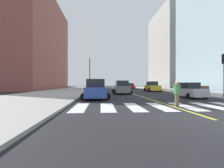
% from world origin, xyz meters
% --- Properties ---
extents(ground_plane, '(220.00, 220.00, 0.00)m').
position_xyz_m(ground_plane, '(0.00, 0.00, 0.00)').
color(ground_plane, black).
extents(sidewalk_kerb_east, '(10.00, 120.00, 0.15)m').
position_xyz_m(sidewalk_kerb_east, '(12.20, 20.00, 0.07)').
color(sidewalk_kerb_east, '#9E9B93').
rests_on(sidewalk_kerb_east, ground).
extents(sidewalk_kerb_west, '(10.00, 120.00, 0.15)m').
position_xyz_m(sidewalk_kerb_west, '(-12.20, 20.00, 0.07)').
color(sidewalk_kerb_west, '#9E9B93').
rests_on(sidewalk_kerb_west, ground).
extents(crosswalk_paint, '(13.50, 4.00, 0.01)m').
position_xyz_m(crosswalk_paint, '(0.00, 4.00, 0.01)').
color(crosswalk_paint, silver).
rests_on(crosswalk_paint, ground).
extents(lane_divider_paint, '(0.16, 80.00, 0.01)m').
position_xyz_m(lane_divider_paint, '(0.00, 40.00, 0.01)').
color(lane_divider_paint, yellow).
rests_on(lane_divider_paint, ground).
extents(parking_garage_concrete, '(18.00, 24.00, 31.76)m').
position_xyz_m(parking_garage_concrete, '(27.47, 56.65, 15.88)').
color(parking_garage_concrete, '#9E9B93').
rests_on(parking_garage_concrete, ground).
extents(low_rise_brick_west, '(16.00, 32.00, 26.68)m').
position_xyz_m(low_rise_brick_west, '(-26.47, 41.18, 13.34)').
color(low_rise_brick_west, brown).
rests_on(low_rise_brick_west, ground).
extents(car_green_nearest, '(2.76, 4.33, 1.91)m').
position_xyz_m(car_green_nearest, '(1.88, 35.78, 0.89)').
color(car_green_nearest, '#236B42').
rests_on(car_green_nearest, ground).
extents(car_black_second, '(2.82, 4.52, 2.02)m').
position_xyz_m(car_black_second, '(1.69, 54.25, 0.94)').
color(car_black_second, black).
rests_on(car_black_second, ground).
extents(car_gray_third, '(2.88, 4.59, 2.04)m').
position_xyz_m(car_gray_third, '(-1.80, 17.16, 0.95)').
color(car_gray_third, slate).
rests_on(car_gray_third, ground).
extents(car_blue_fourth, '(2.92, 4.59, 2.02)m').
position_xyz_m(car_blue_fourth, '(-5.50, 9.48, 0.95)').
color(car_blue_fourth, '#2D479E').
rests_on(car_blue_fourth, ground).
extents(car_yellow_fifth, '(2.94, 4.64, 2.05)m').
position_xyz_m(car_yellow_fifth, '(5.47, 24.37, 0.96)').
color(car_yellow_fifth, gold).
rests_on(car_yellow_fifth, ground).
extents(car_red_sixth, '(2.52, 3.99, 1.77)m').
position_xyz_m(car_red_sixth, '(4.99, 44.34, 0.83)').
color(car_red_sixth, red).
rests_on(car_red_sixth, ground).
extents(car_silver_seventh, '(2.41, 3.83, 1.70)m').
position_xyz_m(car_silver_seventh, '(4.94, 10.18, 0.80)').
color(car_silver_seventh, '#B7B7BC').
rests_on(car_silver_seventh, ground).
extents(traffic_light_near_corner, '(0.36, 0.41, 4.46)m').
position_xyz_m(traffic_light_near_corner, '(7.64, 8.59, 3.30)').
color(traffic_light_near_corner, black).
rests_on(traffic_light_near_corner, sidewalk_kerb_east).
extents(park_bench, '(1.83, 0.68, 1.12)m').
position_xyz_m(park_bench, '(9.05, 14.11, 0.69)').
color(park_bench, brown).
rests_on(park_bench, sidewalk_kerb_east).
extents(pedestrian_crossing, '(0.43, 0.43, 1.75)m').
position_xyz_m(pedestrian_crossing, '(0.20, 3.82, 0.96)').
color(pedestrian_crossing, brown).
rests_on(pedestrian_crossing, ground).
extents(fire_hydrant, '(0.26, 0.26, 0.89)m').
position_xyz_m(fire_hydrant, '(7.79, 25.67, 0.58)').
color(fire_hydrant, red).
rests_on(fire_hydrant, sidewalk_kerb_east).
extents(street_lamp, '(0.44, 0.44, 7.89)m').
position_xyz_m(street_lamp, '(-7.75, 31.99, 4.77)').
color(street_lamp, '#38383D').
rests_on(street_lamp, sidewalk_kerb_west).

